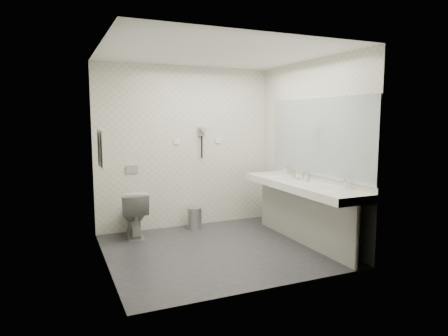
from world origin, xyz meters
name	(u,v)px	position (x,y,z in m)	size (l,w,h in m)	color
floor	(218,250)	(0.00, 0.00, 0.00)	(2.80, 2.80, 0.00)	#2E2D33
ceiling	(218,53)	(0.00, 0.00, 2.50)	(2.80, 2.80, 0.00)	white
wall_back	(186,147)	(0.00, 1.30, 1.25)	(2.80, 2.80, 0.00)	silver
wall_front	(270,165)	(0.00, -1.30, 1.25)	(2.80, 2.80, 0.00)	silver
wall_left	(103,159)	(-1.40, 0.00, 1.25)	(2.60, 2.60, 0.00)	silver
wall_right	(310,151)	(1.40, 0.00, 1.25)	(2.60, 2.60, 0.00)	silver
vanity_counter	(301,186)	(1.12, -0.20, 0.80)	(0.55, 2.20, 0.10)	white
vanity_panel	(301,216)	(1.15, -0.20, 0.38)	(0.03, 2.15, 0.75)	#9B9A92
vanity_post_near	(357,237)	(1.18, -1.24, 0.38)	(0.06, 0.06, 0.75)	silver
vanity_post_far	(266,202)	(1.18, 0.84, 0.38)	(0.06, 0.06, 0.75)	silver
mirror	(318,137)	(1.39, -0.20, 1.45)	(0.02, 2.20, 1.05)	#B2BCC6
basin_near	(332,191)	(1.12, -0.85, 0.83)	(0.40, 0.31, 0.05)	white
basin_far	(276,177)	(1.12, 0.45, 0.83)	(0.40, 0.31, 0.05)	white
faucet_near	(345,183)	(1.32, -0.85, 0.92)	(0.04, 0.04, 0.15)	silver
faucet_far	(287,170)	(1.32, 0.45, 0.92)	(0.04, 0.04, 0.15)	silver
soap_bottle_a	(306,178)	(1.22, -0.19, 0.90)	(0.05, 0.05, 0.10)	silver
soap_bottle_b	(298,176)	(1.23, 0.01, 0.89)	(0.07, 0.07, 0.08)	silver
glass_left	(305,175)	(1.34, 0.00, 0.91)	(0.06, 0.06, 0.11)	silver
glass_right	(294,174)	(1.23, 0.13, 0.91)	(0.06, 0.06, 0.12)	silver
toilet	(134,213)	(-0.88, 1.03, 0.34)	(0.38, 0.67, 0.68)	white
flush_plate	(132,169)	(-0.85, 1.29, 0.95)	(0.18, 0.02, 0.12)	#B2B5BA
pedal_bin	(194,218)	(0.05, 1.06, 0.16)	(0.23, 0.23, 0.32)	#B2B5BA
bin_lid	(194,208)	(0.05, 1.06, 0.33)	(0.23, 0.23, 0.01)	#B2B5BA
towel_rail	(101,131)	(-1.35, 0.55, 1.55)	(0.02, 0.02, 0.62)	silver
towel_near	(104,149)	(-1.34, 0.41, 1.33)	(0.07, 0.24, 0.48)	white
towel_far	(101,147)	(-1.34, 0.69, 1.33)	(0.07, 0.24, 0.48)	white
dryer_cradle	(201,131)	(0.25, 1.27, 1.50)	(0.10, 0.04, 0.14)	gray
dryer_barrel	(203,129)	(0.25, 1.20, 1.53)	(0.08, 0.08, 0.14)	gray
dryer_cord	(202,147)	(0.25, 1.26, 1.25)	(0.02, 0.02, 0.35)	black
switch_plate_a	(177,141)	(-0.15, 1.29, 1.35)	(0.09, 0.02, 0.09)	white
switch_plate_b	(218,140)	(0.55, 1.29, 1.35)	(0.09, 0.02, 0.09)	white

